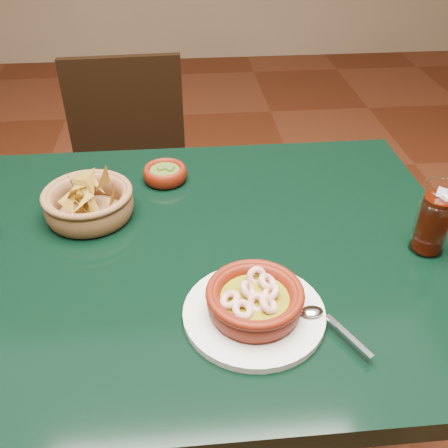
{
  "coord_description": "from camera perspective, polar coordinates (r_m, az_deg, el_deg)",
  "views": [
    {
      "loc": [
        0.07,
        -0.74,
        1.33
      ],
      "look_at": [
        0.14,
        -0.02,
        0.81
      ],
      "focal_mm": 40.0,
      "sensor_mm": 36.0,
      "label": 1
    }
  ],
  "objects": [
    {
      "name": "cola_drink",
      "position": [
        0.97,
        22.89,
        0.49
      ],
      "size": [
        0.14,
        0.14,
        0.16
      ],
      "color": "white",
      "rests_on": "dining_table"
    },
    {
      "name": "shrimp_plate",
      "position": [
        0.79,
        3.54,
        -9.02
      ],
      "size": [
        0.27,
        0.23,
        0.07
      ],
      "color": "silver",
      "rests_on": "dining_table"
    },
    {
      "name": "guacamole_ramekin",
      "position": [
        1.13,
        -6.75,
        5.75
      ],
      "size": [
        0.12,
        0.12,
        0.04
      ],
      "color": "#531106",
      "rests_on": "dining_table"
    },
    {
      "name": "dining_table",
      "position": [
        1.01,
        -8.11,
        -7.09
      ],
      "size": [
        1.2,
        0.8,
        0.75
      ],
      "color": "black",
      "rests_on": "ground"
    },
    {
      "name": "chip_basket",
      "position": [
        1.03,
        -15.21,
        2.36
      ],
      "size": [
        0.21,
        0.21,
        0.13
      ],
      "color": "brown",
      "rests_on": "dining_table"
    },
    {
      "name": "dining_chair",
      "position": [
        1.69,
        -10.49,
        4.59
      ],
      "size": [
        0.41,
        0.41,
        0.86
      ],
      "color": "black",
      "rests_on": "ground"
    }
  ]
}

